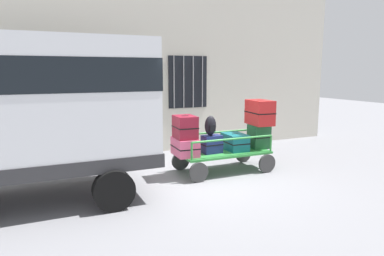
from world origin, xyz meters
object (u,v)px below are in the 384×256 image
Objects in this scene: suitcase_midright_bottom at (259,136)px; suitcase_midright_middle at (260,112)px; luggage_cart at (223,155)px; suitcase_left_middle at (185,127)px; backpack at (210,126)px; van at (6,104)px; suitcase_left_bottom at (185,147)px; suitcase_midleft_bottom at (212,144)px; suitcase_center_bottom at (235,142)px.

suitcase_midright_middle reaches higher than suitcase_midright_bottom.
luggage_cart is 3.80× the size of suitcase_midright_bottom.
suitcase_left_middle is 1.38× the size of backpack.
suitcase_midright_bottom is (1.92, -0.03, -0.35)m from suitcase_left_middle.
suitcase_left_bottom is at bearing 4.82° from van.
suitcase_midright_middle reaches higher than suitcase_left_bottom.
backpack is at bearing -178.90° from suitcase_midright_bottom.
suitcase_left_middle is at bearing 179.02° from suitcase_midright_middle.
suitcase_midleft_bottom is at bearing -3.63° from suitcase_left_middle.
van reaches higher than luggage_cart.
luggage_cart is 2.83× the size of suitcase_midright_middle.
suitcase_midright_middle reaches higher than backpack.
suitcase_left_bottom and suitcase_center_bottom have the same top height.
suitcase_center_bottom is (0.64, 0.06, -0.01)m from suitcase_midleft_bottom.
van is 4.80m from suitcase_center_bottom.
suitcase_midright_middle reaches higher than suitcase_midleft_bottom.
backpack reaches higher than suitcase_midright_bottom.
van is at bearing -176.50° from suitcase_midleft_bottom.
van is at bearing -177.19° from suitcase_midright_bottom.
suitcase_left_bottom is 1.16× the size of suitcase_left_middle.
luggage_cart is at bearing -176.32° from suitcase_center_bottom.
suitcase_midleft_bottom reaches higher than suitcase_center_bottom.
suitcase_left_middle is 0.77m from suitcase_midleft_bottom.
backpack is (-1.32, -0.03, 0.35)m from suitcase_midright_bottom.
backpack is at bearing 3.37° from van.
suitcase_left_bottom is 2.03m from suitcase_midright_middle.
suitcase_left_bottom is 0.44m from suitcase_left_middle.
suitcase_midleft_bottom reaches higher than luggage_cart.
suitcase_left_middle is at bearing 90.00° from suitcase_left_bottom.
suitcase_center_bottom is 1.57× the size of backpack.
suitcase_center_bottom is at bearing 3.72° from van.
suitcase_left_bottom is 0.92× the size of suitcase_midright_middle.
luggage_cart is 1.21m from suitcase_left_middle.
suitcase_midright_middle is (0.00, -0.01, 0.58)m from suitcase_midright_bottom.
van is 5.40m from suitcase_midright_bottom.
suitcase_midright_bottom is at bearing -0.76° from suitcase_left_bottom.
suitcase_left_bottom is 1.28m from suitcase_center_bottom.
suitcase_midright_bottom is at bearing 2.81° from van.
suitcase_left_middle reaches higher than suitcase_center_bottom.
van is 8.60× the size of suitcase_midright_bottom.
suitcase_midleft_bottom is 0.64m from suitcase_center_bottom.
suitcase_left_bottom is (-0.96, 0.00, 0.29)m from luggage_cart.
van is 8.07× the size of suitcase_left_middle.
suitcase_midright_bottom is at bearing -1.35° from luggage_cart.
suitcase_midleft_bottom is 1.28m from suitcase_midright_bottom.
luggage_cart is 3.56× the size of suitcase_left_middle.
van is 11.15× the size of backpack.
suitcase_midright_bottom is (0.96, -0.02, 0.38)m from luggage_cart.
van reaches higher than suitcase_midright_middle.
suitcase_midleft_bottom is (4.02, 0.25, -1.08)m from van.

